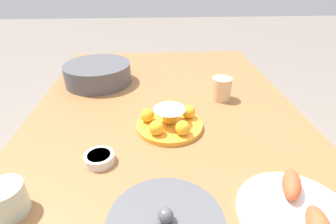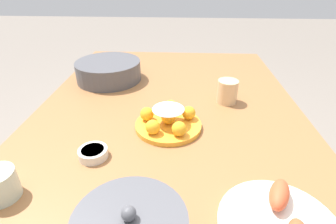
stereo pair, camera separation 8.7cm
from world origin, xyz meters
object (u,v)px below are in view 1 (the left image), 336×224
Objects in this scene: dining_table at (167,136)px; serving_bowl at (98,73)px; cake_plate at (169,121)px; cup_far at (7,200)px; sauce_bowl at (99,158)px; cup_near at (221,89)px; seafood_platter at (298,212)px.

serving_bowl reaches higher than dining_table.
cake_plate is 0.48m from cup_far.
serving_bowl is at bearing 9.58° from sauce_bowl.
serving_bowl is at bearing 69.26° from cup_near.
sauce_bowl is 0.33× the size of seafood_platter.
cup_near reaches higher than cup_far.
seafood_platter reaches higher than sauce_bowl.
sauce_bowl is 0.23m from cup_far.
cup_near is (0.13, -0.22, 0.12)m from dining_table.
cup_far is at bearing 136.28° from dining_table.
cake_plate is 0.26m from sauce_bowl.
cup_far is at bearing 85.20° from seafood_platter.
seafood_platter is at bearing -144.26° from serving_bowl.
cup_near is (0.56, 0.03, 0.03)m from seafood_platter.
seafood_platter is at bearing -145.66° from cake_plate.
cup_near is (0.36, -0.42, 0.03)m from sauce_bowl.
sauce_bowl is (-0.16, 0.20, -0.01)m from cake_plate.
dining_table is at bearing 4.41° from cake_plate.
dining_table is 0.12m from cake_plate.
cup_near is (-0.19, -0.51, -0.00)m from serving_bowl.
cup_near reaches higher than cake_plate.
cake_plate reaches higher than seafood_platter.
dining_table is 0.45m from serving_bowl.
cake_plate is 2.45× the size of cup_near.
sauce_bowl is at bearing -47.77° from cup_far.
cup_far reaches higher than seafood_platter.
cup_far reaches higher than sauce_bowl.
cup_near is (0.20, -0.22, 0.02)m from cake_plate.
cup_far is (-0.15, 0.17, 0.02)m from sauce_bowl.
serving_bowl reaches higher than sauce_bowl.
seafood_platter is at bearing -149.37° from dining_table.
serving_bowl is (0.32, 0.29, 0.13)m from dining_table.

